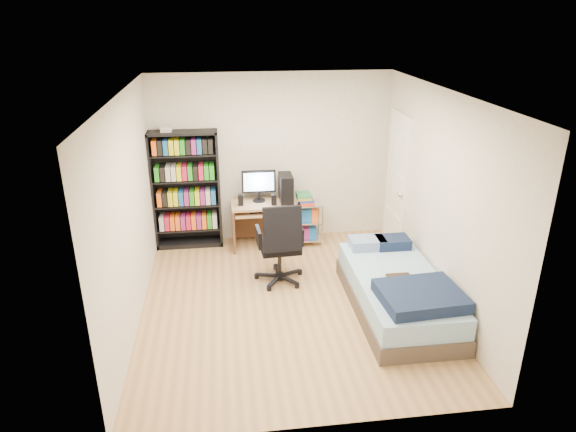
{
  "coord_description": "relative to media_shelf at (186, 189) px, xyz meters",
  "views": [
    {
      "loc": [
        -0.71,
        -5.32,
        3.31
      ],
      "look_at": [
        0.04,
        0.4,
        0.97
      ],
      "focal_mm": 32.0,
      "sensor_mm": 36.0,
      "label": 1
    }
  ],
  "objects": [
    {
      "name": "office_chair",
      "position": [
        1.22,
        -1.31,
        -0.54
      ],
      "size": [
        0.7,
        0.7,
        1.11
      ],
      "rotation": [
        0.0,
        0.0,
        0.06
      ],
      "color": "black",
      "rests_on": "room"
    },
    {
      "name": "media_shelf",
      "position": [
        0.0,
        0.0,
        0.0
      ],
      "size": [
        0.97,
        0.32,
        1.8
      ],
      "color": "black",
      "rests_on": "room"
    },
    {
      "name": "bed",
      "position": [
        2.5,
        -2.17,
        -0.64
      ],
      "size": [
        1.0,
        2.0,
        0.57
      ],
      "color": "#50443B",
      "rests_on": "room"
    },
    {
      "name": "computer_desk",
      "position": [
        1.18,
        -0.15,
        -0.27
      ],
      "size": [
        0.91,
        0.53,
        1.15
      ],
      "color": "tan",
      "rests_on": "room"
    },
    {
      "name": "wire_cart",
      "position": [
        1.72,
        -0.18,
        -0.36
      ],
      "size": [
        0.51,
        0.37,
        0.8
      ],
      "rotation": [
        0.0,
        0.0,
        -0.03
      ],
      "color": "silver",
      "rests_on": "room"
    },
    {
      "name": "room",
      "position": [
        1.27,
        -1.84,
        0.36
      ],
      "size": [
        3.58,
        4.08,
        2.58
      ],
      "color": "tan",
      "rests_on": "ground"
    },
    {
      "name": "door",
      "position": [
        2.99,
        -0.49,
        0.11
      ],
      "size": [
        0.12,
        0.8,
        2.0
      ],
      "color": "white",
      "rests_on": "room"
    }
  ]
}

